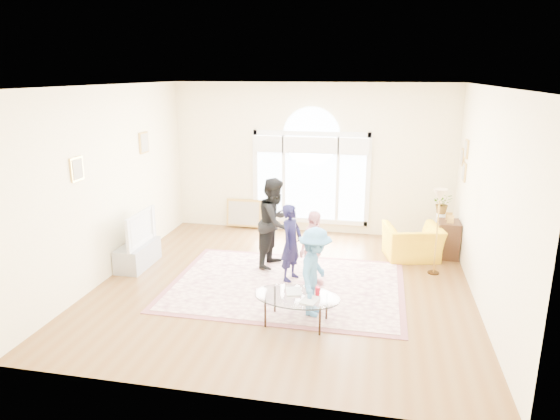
% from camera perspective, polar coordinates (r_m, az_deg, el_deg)
% --- Properties ---
extents(ground, '(6.00, 6.00, 0.00)m').
position_cam_1_polar(ground, '(8.34, 0.44, -8.56)').
color(ground, brown).
rests_on(ground, ground).
extents(room_shell, '(6.00, 6.00, 6.00)m').
position_cam_1_polar(room_shell, '(10.56, 3.49, 5.49)').
color(room_shell, '#FFEFC3').
rests_on(room_shell, ground).
extents(area_rug, '(3.60, 2.60, 0.02)m').
position_cam_1_polar(area_rug, '(8.30, 0.72, -8.58)').
color(area_rug, beige).
rests_on(area_rug, ground).
extents(rug_border, '(3.80, 2.80, 0.01)m').
position_cam_1_polar(rug_border, '(8.30, 0.72, -8.61)').
color(rug_border, '#884C51').
rests_on(rug_border, ground).
extents(tv_console, '(0.45, 1.00, 0.42)m').
position_cam_1_polar(tv_console, '(9.40, -15.94, -4.96)').
color(tv_console, '#95979D').
rests_on(tv_console, ground).
extents(television, '(0.17, 1.04, 0.60)m').
position_cam_1_polar(television, '(9.23, -16.12, -2.00)').
color(television, black).
rests_on(television, tv_console).
extents(coffee_table, '(1.27, 0.88, 0.54)m').
position_cam_1_polar(coffee_table, '(6.98, 1.90, -9.91)').
color(coffee_table, silver).
rests_on(coffee_table, ground).
extents(armchair, '(1.16, 1.07, 0.64)m').
position_cam_1_polar(armchair, '(9.67, 14.89, -3.60)').
color(armchair, yellow).
rests_on(armchair, ground).
extents(side_cabinet, '(0.40, 0.50, 0.70)m').
position_cam_1_polar(side_cabinet, '(9.95, 18.61, -3.18)').
color(side_cabinet, black).
rests_on(side_cabinet, ground).
extents(floor_lamp, '(0.31, 0.31, 1.51)m').
position_cam_1_polar(floor_lamp, '(8.80, 17.77, 0.84)').
color(floor_lamp, black).
rests_on(floor_lamp, ground).
extents(plant_pedestal, '(0.20, 0.20, 0.70)m').
position_cam_1_polar(plant_pedestal, '(10.46, 17.84, -2.22)').
color(plant_pedestal, white).
rests_on(plant_pedestal, ground).
extents(potted_plant, '(0.38, 0.33, 0.41)m').
position_cam_1_polar(potted_plant, '(10.31, 18.09, 0.72)').
color(potted_plant, '#33722D').
rests_on(potted_plant, plant_pedestal).
extents(leaning_picture, '(0.80, 0.14, 0.62)m').
position_cam_1_polar(leaning_picture, '(11.30, -4.09, -2.04)').
color(leaning_picture, tan).
rests_on(leaning_picture, ground).
extents(child_navy, '(0.45, 0.55, 1.30)m').
position_cam_1_polar(child_navy, '(8.27, 1.29, -3.75)').
color(child_navy, '#141334').
rests_on(child_navy, area_rug).
extents(child_black, '(0.75, 0.88, 1.61)m').
position_cam_1_polar(child_black, '(8.85, -0.58, -1.43)').
color(child_black, black).
rests_on(child_black, area_rug).
extents(child_pink, '(0.56, 0.80, 1.26)m').
position_cam_1_polar(child_pink, '(8.06, 3.79, -4.46)').
color(child_pink, '#F9A8B2').
rests_on(child_pink, area_rug).
extents(child_blue, '(0.56, 0.88, 1.29)m').
position_cam_1_polar(child_blue, '(7.13, 3.99, -7.06)').
color(child_blue, '#4888C4').
rests_on(child_blue, area_rug).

